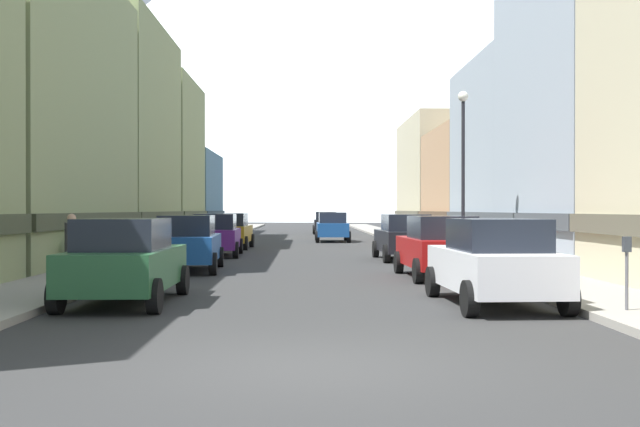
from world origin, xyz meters
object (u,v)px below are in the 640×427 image
(car_right_2, at_px, (405,237))
(parking_meter_near, at_px, (627,262))
(car_left_1, at_px, (188,243))
(car_right_0, at_px, (494,262))
(car_driving_0, at_px, (332,227))
(car_right_1, at_px, (440,247))
(potted_plant_2, at_px, (77,250))
(potted_plant_0, at_px, (123,242))
(car_driving_1, at_px, (326,223))
(streetlamp_right, at_px, (463,150))
(car_left_0, at_px, (125,261))
(car_left_3, at_px, (230,231))
(pedestrian_0, at_px, (72,248))
(car_left_2, at_px, (216,235))

(car_right_2, xyz_separation_m, parking_meter_near, (1.95, -15.90, 0.11))
(car_left_1, bearing_deg, parking_meter_near, -48.42)
(car_right_0, xyz_separation_m, car_driving_0, (-2.20, 31.03, 0.00))
(car_right_1, height_order, car_driving_0, same)
(car_driving_0, xyz_separation_m, potted_plant_2, (-8.60, -23.11, -0.17))
(parking_meter_near, bearing_deg, potted_plant_0, 129.16)
(parking_meter_near, height_order, potted_plant_0, parking_meter_near)
(parking_meter_near, bearing_deg, car_driving_0, 97.20)
(car_driving_1, bearing_deg, streetlamp_right, -83.92)
(car_left_0, bearing_deg, car_driving_0, 79.98)
(car_right_0, relative_size, streetlamp_right, 0.76)
(car_left_3, bearing_deg, car_right_0, -71.60)
(potted_plant_2, bearing_deg, car_right_0, -36.28)
(potted_plant_0, bearing_deg, car_driving_0, 63.44)
(car_driving_0, relative_size, car_driving_1, 1.00)
(car_left_1, xyz_separation_m, car_left_3, (-0.00, 13.92, 0.00))
(car_left_1, relative_size, car_right_0, 1.00)
(car_right_2, distance_m, potted_plant_0, 10.81)
(car_right_1, xyz_separation_m, pedestrian_0, (-10.05, -1.40, 0.04))
(car_right_1, relative_size, parking_meter_near, 3.35)
(streetlamp_right, bearing_deg, parking_meter_near, -88.15)
(car_driving_1, xyz_separation_m, parking_meter_near, (4.15, -47.61, 0.11))
(car_driving_1, bearing_deg, car_left_3, -103.26)
(car_right_2, bearing_deg, car_left_1, -145.91)
(car_left_2, xyz_separation_m, streetlamp_right, (9.15, -6.15, 3.09))
(car_driving_1, height_order, streetlamp_right, streetlamp_right)
(car_right_1, distance_m, potted_plant_0, 13.17)
(car_driving_0, bearing_deg, potted_plant_0, -116.56)
(car_left_0, xyz_separation_m, pedestrian_0, (-2.45, 4.43, 0.04))
(car_left_0, height_order, car_right_2, same)
(car_left_1, distance_m, parking_meter_near, 14.39)
(car_left_0, xyz_separation_m, car_right_0, (7.60, -0.48, 0.00))
(car_driving_0, bearing_deg, car_driving_1, 90.00)
(car_driving_0, xyz_separation_m, streetlamp_right, (3.75, -20.47, 3.09))
(car_left_0, height_order, car_driving_0, same)
(streetlamp_right, bearing_deg, car_driving_1, 96.08)
(car_right_2, height_order, potted_plant_2, car_right_2)
(car_left_1, relative_size, car_right_1, 1.00)
(car_left_1, bearing_deg, car_right_0, -49.62)
(car_left_3, xyz_separation_m, car_right_0, (7.60, -22.86, 0.00))
(parking_meter_near, bearing_deg, car_left_1, 131.58)
(car_left_2, relative_size, potted_plant_2, 4.39)
(car_driving_1, xyz_separation_m, potted_plant_0, (-8.60, -31.96, -0.19))
(car_left_3, bearing_deg, car_driving_1, 76.74)
(car_right_2, xyz_separation_m, car_driving_0, (-2.20, 16.96, 0.00))
(potted_plant_2, relative_size, streetlamp_right, 0.17)
(car_left_0, height_order, potted_plant_0, car_left_0)
(car_right_0, xyz_separation_m, car_right_2, (-0.00, 14.08, 0.00))
(car_driving_0, xyz_separation_m, car_driving_1, (0.00, 14.75, 0.00))
(potted_plant_0, height_order, potted_plant_2, potted_plant_2)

